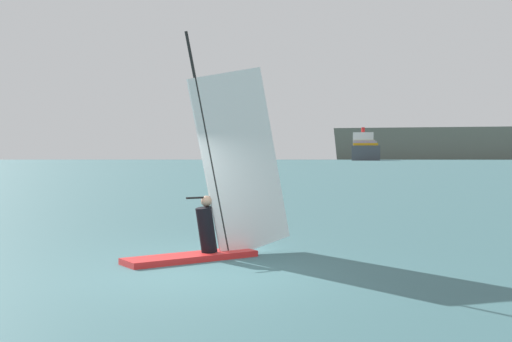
{
  "coord_description": "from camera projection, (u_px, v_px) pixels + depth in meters",
  "views": [
    {
      "loc": [
        2.82,
        -10.37,
        2.0
      ],
      "look_at": [
        -0.48,
        7.43,
        1.63
      ],
      "focal_mm": 43.69,
      "sensor_mm": 36.0,
      "label": 1
    }
  ],
  "objects": [
    {
      "name": "ground_plane",
      "position": [
        205.0,
        274.0,
        10.75
      ],
      "size": [
        4000.0,
        4000.0,
        0.0
      ],
      "primitive_type": "plane",
      "color": "#386066"
    },
    {
      "name": "windsurfer",
      "position": [
        218.0,
        203.0,
        12.52
      ],
      "size": [
        2.94,
        2.95,
        4.54
      ],
      "rotation": [
        0.0,
        0.0,
        3.93
      ],
      "color": "red",
      "rests_on": "ground_plane"
    },
    {
      "name": "distant_headland",
      "position": [
        417.0,
        146.0,
        1170.65
      ],
      "size": [
        1368.42,
        418.95,
        50.69
      ],
      "primitive_type": "cube",
      "rotation": [
        0.0,
        0.0,
        -0.01
      ],
      "color": "#60665B",
      "rests_on": "ground_plane"
    },
    {
      "name": "cargo_ship",
      "position": [
        364.0,
        152.0,
        653.89
      ],
      "size": [
        30.43,
        205.25,
        38.21
      ],
      "rotation": [
        0.0,
        0.0,
        4.74
      ],
      "color": "#3F444C",
      "rests_on": "ground_plane"
    }
  ]
}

